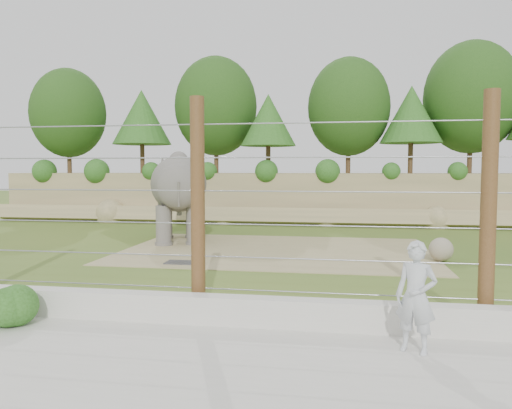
% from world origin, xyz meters
% --- Properties ---
extents(ground, '(90.00, 90.00, 0.00)m').
position_xyz_m(ground, '(0.00, 0.00, 0.00)').
color(ground, '#456325').
rests_on(ground, ground).
extents(back_embankment, '(30.00, 5.52, 8.77)m').
position_xyz_m(back_embankment, '(0.59, 12.68, 3.97)').
color(back_embankment, '#827853').
rests_on(back_embankment, ground).
extents(dirt_patch, '(10.00, 7.00, 0.02)m').
position_xyz_m(dirt_patch, '(0.50, 3.00, 0.01)').
color(dirt_patch, '#998D5F').
rests_on(dirt_patch, ground).
extents(drain_grate, '(1.00, 0.60, 0.03)m').
position_xyz_m(drain_grate, '(-1.83, 0.30, 0.04)').
color(drain_grate, '#262628').
rests_on(drain_grate, dirt_patch).
extents(elephant, '(2.95, 4.46, 3.33)m').
position_xyz_m(elephant, '(-3.31, 4.46, 1.67)').
color(elephant, '#605C55').
rests_on(elephant, ground).
extents(stone_ball, '(0.69, 0.69, 0.69)m').
position_xyz_m(stone_ball, '(5.50, 1.78, 0.37)').
color(stone_ball, gray).
rests_on(stone_ball, dirt_patch).
extents(retaining_wall, '(26.00, 0.35, 0.50)m').
position_xyz_m(retaining_wall, '(0.00, -5.00, 0.25)').
color(retaining_wall, beige).
rests_on(retaining_wall, ground).
extents(walkway, '(26.00, 4.00, 0.01)m').
position_xyz_m(walkway, '(0.00, -7.00, 0.01)').
color(walkway, beige).
rests_on(walkway, ground).
extents(barrier_fence, '(20.26, 0.26, 4.00)m').
position_xyz_m(barrier_fence, '(0.00, -4.50, 2.00)').
color(barrier_fence, '#503014').
rests_on(barrier_fence, ground).
extents(walkway_shrub, '(0.72, 0.72, 0.72)m').
position_xyz_m(walkway_shrub, '(-3.03, -5.80, 0.37)').
color(walkway_shrub, '#255016').
rests_on(walkway_shrub, walkway).
extents(zookeeper, '(0.71, 0.61, 1.64)m').
position_xyz_m(zookeeper, '(3.67, -5.85, 0.83)').
color(zookeeper, '#B9BFC3').
rests_on(zookeeper, walkway).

